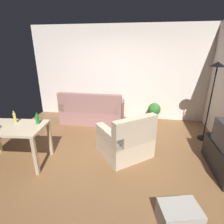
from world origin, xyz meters
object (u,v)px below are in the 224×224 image
Objects in this scene: couch at (92,112)px; torchiere_lamp at (214,81)px; potted_plant at (154,111)px; bottle_green at (37,119)px; armchair at (126,141)px; storage_box at (179,216)px; desk at (11,132)px; bottle_squat at (15,118)px.

torchiere_lamp is at bearing 169.01° from couch.
potted_plant is 3.24m from bottle_green.
couch is 2.09m from bottle_green.
torchiere_lamp is at bearing -37.69° from potted_plant.
torchiere_lamp is 2.31m from armchair.
torchiere_lamp reaches higher than potted_plant.
couch is 3.67× the size of storage_box.
couch is 2.36m from desk.
armchair reaches higher than desk.
desk is 2.16m from armchair.
potted_plant is 1.97m from armchair.
potted_plant is at bearing -170.03° from couch.
potted_plant is at bearing 45.20° from bottle_green.
bottle_green is (-3.39, -1.39, -0.56)m from torchiere_lamp.
torchiere_lamp is at bearing 16.96° from desk.
torchiere_lamp is 8.52× the size of bottle_green.
desk is 5.94× the size of bottle_green.
torchiere_lamp reaches higher than couch.
potted_plant is 2.68× the size of bottle_green.
desk reaches higher than potted_plant.
torchiere_lamp is 3.77× the size of storage_box.
desk is 5.45× the size of bottle_squat.
storage_box is 3.09m from bottle_squat.
couch is at bearing 61.49° from desk.
armchair is 2.56× the size of storage_box.
armchair is at bearing -151.18° from torchiere_lamp.
storage_box is at bearing 79.88° from armchair.
storage_box is (-1.00, -2.42, -1.26)m from torchiere_lamp.
storage_box is (0.78, -1.44, -0.17)m from armchair.
torchiere_lamp is at bearing 67.55° from storage_box.
storage_box is at bearing 122.73° from couch.
couch is at bearing 122.73° from storage_box.
armchair is at bearing 10.86° from desk.
desk is at bearing -87.28° from bottle_squat.
bottle_squat is at bearing 65.12° from couch.
bottle_squat reaches higher than storage_box.
couch is at bearing 76.30° from bottle_green.
armchair is 1.74m from bottle_green.
armchair is (-0.64, -1.86, -0.01)m from potted_plant.
storage_box is at bearing -21.95° from desk.
torchiere_lamp reaches higher than desk.
bottle_squat is (-2.84, 1.00, 0.71)m from storage_box.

